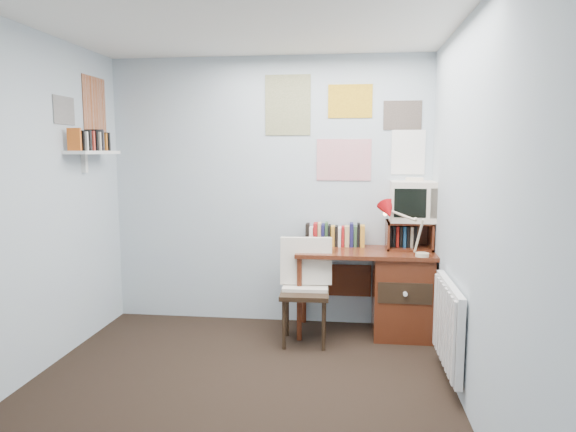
{
  "coord_description": "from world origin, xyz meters",
  "views": [
    {
      "loc": [
        0.75,
        -3.03,
        1.64
      ],
      "look_at": [
        0.27,
        1.01,
        1.11
      ],
      "focal_mm": 32.0,
      "sensor_mm": 36.0,
      "label": 1
    }
  ],
  "objects_px": {
    "desk_chair": "(305,294)",
    "crt_tv": "(414,199)",
    "radiator": "(449,325)",
    "wall_shelf": "(93,152)",
    "desk_lamp": "(423,233)",
    "desk": "(395,290)",
    "tv_riser": "(409,235)"
  },
  "relations": [
    {
      "from": "crt_tv",
      "to": "radiator",
      "type": "xyz_separation_m",
      "value": [
        0.13,
        -1.06,
        -0.78
      ]
    },
    {
      "from": "tv_riser",
      "to": "crt_tv",
      "type": "distance_m",
      "value": 0.32
    },
    {
      "from": "wall_shelf",
      "to": "desk_chair",
      "type": "bearing_deg",
      "value": 2.39
    },
    {
      "from": "desk_chair",
      "to": "radiator",
      "type": "relative_size",
      "value": 1.08
    },
    {
      "from": "desk",
      "to": "wall_shelf",
      "type": "bearing_deg",
      "value": -171.6
    },
    {
      "from": "radiator",
      "to": "wall_shelf",
      "type": "height_order",
      "value": "wall_shelf"
    },
    {
      "from": "desk_chair",
      "to": "crt_tv",
      "type": "relative_size",
      "value": 2.11
    },
    {
      "from": "desk",
      "to": "desk_lamp",
      "type": "bearing_deg",
      "value": -48.69
    },
    {
      "from": "desk_lamp",
      "to": "tv_riser",
      "type": "distance_m",
      "value": 0.35
    },
    {
      "from": "desk",
      "to": "tv_riser",
      "type": "distance_m",
      "value": 0.51
    },
    {
      "from": "desk_chair",
      "to": "radiator",
      "type": "distance_m",
      "value": 1.24
    },
    {
      "from": "desk",
      "to": "desk_lamp",
      "type": "xyz_separation_m",
      "value": [
        0.19,
        -0.22,
        0.56
      ]
    },
    {
      "from": "crt_tv",
      "to": "wall_shelf",
      "type": "distance_m",
      "value": 2.8
    },
    {
      "from": "desk_lamp",
      "to": "crt_tv",
      "type": "xyz_separation_m",
      "value": [
        -0.04,
        0.35,
        0.24
      ]
    },
    {
      "from": "desk",
      "to": "crt_tv",
      "type": "height_order",
      "value": "crt_tv"
    },
    {
      "from": "desk_chair",
      "to": "desk",
      "type": "bearing_deg",
      "value": 19.89
    },
    {
      "from": "radiator",
      "to": "wall_shelf",
      "type": "relative_size",
      "value": 1.29
    },
    {
      "from": "radiator",
      "to": "desk",
      "type": "bearing_deg",
      "value": 107.24
    },
    {
      "from": "desk",
      "to": "desk_lamp",
      "type": "distance_m",
      "value": 0.63
    },
    {
      "from": "desk",
      "to": "desk_chair",
      "type": "relative_size",
      "value": 1.38
    },
    {
      "from": "desk_lamp",
      "to": "radiator",
      "type": "xyz_separation_m",
      "value": [
        0.1,
        -0.71,
        -0.54
      ]
    },
    {
      "from": "desk_chair",
      "to": "crt_tv",
      "type": "distance_m",
      "value": 1.29
    },
    {
      "from": "desk_lamp",
      "to": "radiator",
      "type": "distance_m",
      "value": 0.9
    },
    {
      "from": "desk_chair",
      "to": "desk_lamp",
      "type": "xyz_separation_m",
      "value": [
        0.97,
        0.09,
        0.53
      ]
    },
    {
      "from": "desk",
      "to": "wall_shelf",
      "type": "height_order",
      "value": "wall_shelf"
    },
    {
      "from": "desk_chair",
      "to": "crt_tv",
      "type": "height_order",
      "value": "crt_tv"
    },
    {
      "from": "desk_lamp",
      "to": "wall_shelf",
      "type": "distance_m",
      "value": 2.85
    },
    {
      "from": "desk",
      "to": "tv_riser",
      "type": "xyz_separation_m",
      "value": [
        0.12,
        0.11,
        0.48
      ]
    },
    {
      "from": "desk_chair",
      "to": "crt_tv",
      "type": "bearing_deg",
      "value": 23.51
    },
    {
      "from": "desk_lamp",
      "to": "wall_shelf",
      "type": "relative_size",
      "value": 0.65
    },
    {
      "from": "crt_tv",
      "to": "wall_shelf",
      "type": "bearing_deg",
      "value": -168.17
    },
    {
      "from": "wall_shelf",
      "to": "crt_tv",
      "type": "bearing_deg",
      "value": 10.6
    }
  ]
}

